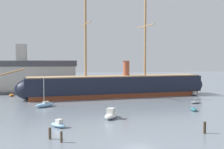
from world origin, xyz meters
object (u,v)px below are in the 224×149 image
(motorboat_near_centre, at_px, (111,115))
(seagull_in_flight, at_px, (93,65))
(tall_ship, at_px, (116,86))
(motorboat_far_right, at_px, (194,94))
(motorboat_foreground_left, at_px, (58,124))
(dinghy_mid_right, at_px, (194,109))
(sailboat_alongside_bow, at_px, (45,105))
(dinghy_alongside_stern, at_px, (196,102))
(dinghy_distant_centre, at_px, (112,91))
(dinghy_far_left, at_px, (12,95))
(mooring_piling_left_pair, at_px, (50,133))
(mooring_piling_right_pair, at_px, (61,137))
(mooring_piling_nearest, at_px, (205,128))

(motorboat_near_centre, bearing_deg, seagull_in_flight, 104.47)
(tall_ship, relative_size, motorboat_far_right, 19.58)
(motorboat_foreground_left, distance_m, motorboat_near_centre, 11.42)
(tall_ship, distance_m, seagull_in_flight, 22.79)
(motorboat_foreground_left, xyz_separation_m, seagull_in_flight, (6.69, 17.43, 9.47))
(tall_ship, distance_m, motorboat_far_right, 24.30)
(dinghy_mid_right, distance_m, sailboat_alongside_bow, 34.03)
(dinghy_alongside_stern, distance_m, dinghy_distant_centre, 32.98)
(dinghy_far_left, bearing_deg, dinghy_distant_centre, 12.73)
(mooring_piling_left_pair, bearing_deg, mooring_piling_right_pair, -47.25)
(motorboat_far_right, height_order, mooring_piling_nearest, mooring_piling_nearest)
(tall_ship, relative_size, motorboat_foreground_left, 18.69)
(motorboat_near_centre, distance_m, dinghy_mid_right, 19.80)
(motorboat_foreground_left, xyz_separation_m, dinghy_far_left, (-16.58, 42.65, -0.15))
(seagull_in_flight, bearing_deg, mooring_piling_nearest, -56.56)
(dinghy_far_left, bearing_deg, mooring_piling_right_pair, -71.26)
(dinghy_mid_right, distance_m, dinghy_alongside_stern, 10.80)
(dinghy_alongside_stern, bearing_deg, motorboat_far_right, 69.04)
(mooring_piling_nearest, bearing_deg, mooring_piling_right_pair, -173.63)
(dinghy_mid_right, relative_size, sailboat_alongside_bow, 0.44)
(sailboat_alongside_bow, distance_m, seagull_in_flight, 15.01)
(sailboat_alongside_bow, xyz_separation_m, dinghy_far_left, (-12.16, 21.53, -0.24))
(seagull_in_flight, bearing_deg, motorboat_foreground_left, -111.00)
(motorboat_near_centre, distance_m, dinghy_far_left, 44.88)
(dinghy_alongside_stern, distance_m, seagull_in_flight, 28.32)
(mooring_piling_left_pair, xyz_separation_m, seagull_in_flight, (7.45, 24.61, 9.13))
(mooring_piling_nearest, bearing_deg, dinghy_distant_centre, 97.71)
(motorboat_foreground_left, height_order, dinghy_mid_right, motorboat_foreground_left)
(seagull_in_flight, bearing_deg, mooring_piling_left_pair, -106.84)
(sailboat_alongside_bow, distance_m, mooring_piling_left_pair, 28.54)
(motorboat_far_right, bearing_deg, mooring_piling_right_pair, -129.12)
(dinghy_alongside_stern, relative_size, mooring_piling_left_pair, 1.70)
(motorboat_far_right, bearing_deg, dinghy_distant_centre, 152.78)
(sailboat_alongside_bow, bearing_deg, motorboat_foreground_left, -78.18)
(motorboat_near_centre, distance_m, sailboat_alongside_bow, 20.48)
(dinghy_far_left, distance_m, motorboat_far_right, 55.62)
(dinghy_far_left, relative_size, motorboat_far_right, 0.93)
(tall_ship, height_order, mooring_piling_right_pair, tall_ship)
(dinghy_mid_right, xyz_separation_m, dinghy_distant_centre, (-13.50, 37.50, -0.03))
(mooring_piling_left_pair, bearing_deg, dinghy_mid_right, 33.67)
(motorboat_foreground_left, distance_m, mooring_piling_nearest, 23.53)
(mooring_piling_left_pair, bearing_deg, mooring_piling_nearest, 1.36)
(motorboat_far_right, distance_m, mooring_piling_nearest, 47.02)
(motorboat_far_right, distance_m, mooring_piling_right_pair, 59.98)
(dinghy_distant_centre, xyz_separation_m, mooring_piling_right_pair, (-13.98, -58.81, 0.46))
(tall_ship, xyz_separation_m, dinghy_far_left, (-31.25, 4.95, -2.93))
(mooring_piling_nearest, bearing_deg, dinghy_alongside_stern, 70.24)
(motorboat_far_right, bearing_deg, dinghy_mid_right, -112.33)
(tall_ship, bearing_deg, motorboat_foreground_left, -111.25)
(dinghy_distant_centre, distance_m, mooring_piling_left_pair, 59.08)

